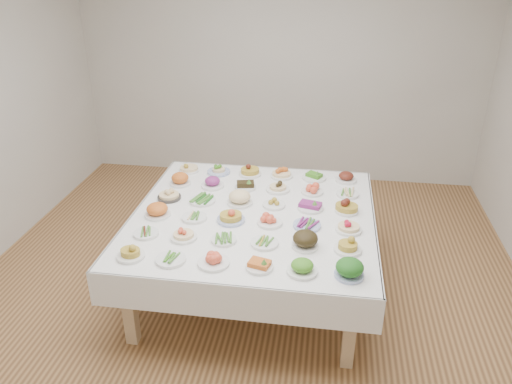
# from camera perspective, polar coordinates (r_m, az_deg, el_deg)

# --- Properties ---
(room_envelope) EXTENTS (5.02, 5.02, 2.81)m
(room_envelope) POSITION_cam_1_polar(r_m,az_deg,el_deg) (3.80, -1.30, 12.17)
(room_envelope) COLOR #A57645
(room_envelope) RESTS_ON ground
(display_table) EXTENTS (2.01, 2.01, 0.75)m
(display_table) POSITION_cam_1_polar(r_m,az_deg,el_deg) (4.21, -0.31, -3.35)
(display_table) COLOR white
(display_table) RESTS_ON ground
(dish_0) EXTENTS (0.20, 0.20, 0.11)m
(dish_0) POSITION_cam_1_polar(r_m,az_deg,el_deg) (3.69, -14.17, -6.63)
(dish_0) COLOR white
(dish_0) RESTS_ON display_table
(dish_1) EXTENTS (0.21, 0.21, 0.05)m
(dish_1) POSITION_cam_1_polar(r_m,az_deg,el_deg) (3.61, -9.72, -7.53)
(dish_1) COLOR white
(dish_1) RESTS_ON display_table
(dish_2) EXTENTS (0.22, 0.22, 0.09)m
(dish_2) POSITION_cam_1_polar(r_m,az_deg,el_deg) (3.53, -4.88, -7.70)
(dish_2) COLOR white
(dish_2) RESTS_ON display_table
(dish_3) EXTENTS (0.19, 0.19, 0.09)m
(dish_3) POSITION_cam_1_polar(r_m,az_deg,el_deg) (3.48, 0.40, -8.22)
(dish_3) COLOR white
(dish_3) RESTS_ON display_table
(dish_4) EXTENTS (0.21, 0.21, 0.11)m
(dish_4) POSITION_cam_1_polar(r_m,az_deg,el_deg) (3.44, 5.31, -8.46)
(dish_4) COLOR white
(dish_4) RESTS_ON display_table
(dish_5) EXTENTS (0.22, 0.22, 0.13)m
(dish_5) POSITION_cam_1_polar(r_m,az_deg,el_deg) (3.44, 10.65, -8.59)
(dish_5) COLOR #4C66B2
(dish_5) RESTS_ON display_table
(dish_6) EXTENTS (0.19, 0.19, 0.04)m
(dish_6) POSITION_cam_1_polar(r_m,az_deg,el_deg) (3.96, -12.45, -4.60)
(dish_6) COLOR white
(dish_6) RESTS_ON display_table
(dish_7) EXTENTS (0.20, 0.20, 0.11)m
(dish_7) POSITION_cam_1_polar(r_m,az_deg,el_deg) (3.84, -8.29, -4.65)
(dish_7) COLOR white
(dish_7) RESTS_ON display_table
(dish_8) EXTENTS (0.19, 0.19, 0.05)m
(dish_8) POSITION_cam_1_polar(r_m,az_deg,el_deg) (3.79, -3.71, -5.39)
(dish_8) COLOR white
(dish_8) RESTS_ON display_table
(dish_9) EXTENTS (0.21, 0.21, 0.05)m
(dish_9) POSITION_cam_1_polar(r_m,az_deg,el_deg) (3.75, 0.97, -5.78)
(dish_9) COLOR white
(dish_9) RESTS_ON display_table
(dish_10) EXTENTS (0.21, 0.21, 0.12)m
(dish_10) POSITION_cam_1_polar(r_m,az_deg,el_deg) (3.71, 5.65, -5.53)
(dish_10) COLOR white
(dish_10) RESTS_ON display_table
(dish_11) EXTENTS (0.20, 0.20, 0.12)m
(dish_11) POSITION_cam_1_polar(r_m,az_deg,el_deg) (3.71, 10.46, -5.93)
(dish_11) COLOR white
(dish_11) RESTS_ON display_table
(dish_12) EXTENTS (0.22, 0.22, 0.13)m
(dish_12) POSITION_cam_1_polar(r_m,az_deg,el_deg) (4.19, -11.23, -1.93)
(dish_12) COLOR white
(dish_12) RESTS_ON display_table
(dish_13) EXTENTS (0.20, 0.20, 0.05)m
(dish_13) POSITION_cam_1_polar(r_m,az_deg,el_deg) (4.12, -7.07, -2.85)
(dish_13) COLOR white
(dish_13) RESTS_ON display_table
(dish_14) EXTENTS (0.24, 0.23, 0.14)m
(dish_14) POSITION_cam_1_polar(r_m,az_deg,el_deg) (4.03, -2.91, -2.49)
(dish_14) COLOR #4C66B2
(dish_14) RESTS_ON display_table
(dish_15) EXTENTS (0.20, 0.20, 0.08)m
(dish_15) POSITION_cam_1_polar(r_m,az_deg,el_deg) (4.01, 1.58, -3.27)
(dish_15) COLOR white
(dish_15) RESTS_ON display_table
(dish_16) EXTENTS (0.22, 0.22, 0.05)m
(dish_16) POSITION_cam_1_polar(r_m,az_deg,el_deg) (3.99, 5.84, -3.69)
(dish_16) COLOR #4C66B2
(dish_16) RESTS_ON display_table
(dish_17) EXTENTS (0.20, 0.20, 0.11)m
(dish_17) POSITION_cam_1_polar(r_m,az_deg,el_deg) (3.97, 10.57, -3.72)
(dish_17) COLOR white
(dish_17) RESTS_ON display_table
(dish_18) EXTENTS (0.20, 0.20, 0.12)m
(dish_18) POSITION_cam_1_polar(r_m,az_deg,el_deg) (4.46, -9.93, -0.08)
(dish_18) COLOR #2F2C2A
(dish_18) RESTS_ON display_table
(dish_19) EXTENTS (0.25, 0.22, 0.06)m
(dish_19) POSITION_cam_1_polar(r_m,az_deg,el_deg) (4.38, -6.14, -0.82)
(dish_19) COLOR white
(dish_19) RESTS_ON display_table
(dish_20) EXTENTS (0.23, 0.23, 0.14)m
(dish_20) POSITION_cam_1_polar(r_m,az_deg,el_deg) (4.30, -1.88, -0.55)
(dish_20) COLOR white
(dish_20) RESTS_ON display_table
(dish_21) EXTENTS (0.19, 0.19, 0.08)m
(dish_21) POSITION_cam_1_polar(r_m,az_deg,el_deg) (4.28, 2.06, -1.26)
(dish_21) COLOR white
(dish_21) RESTS_ON display_table
(dish_22) EXTENTS (0.22, 0.22, 0.10)m
(dish_22) POSITION_cam_1_polar(r_m,az_deg,el_deg) (4.25, 6.22, -1.43)
(dish_22) COLOR white
(dish_22) RESTS_ON display_table
(dish_23) EXTENTS (0.21, 0.20, 0.13)m
(dish_23) POSITION_cam_1_polar(r_m,az_deg,el_deg) (4.24, 10.34, -1.52)
(dish_23) COLOR white
(dish_23) RESTS_ON display_table
(dish_24) EXTENTS (0.19, 0.19, 0.12)m
(dish_24) POSITION_cam_1_polar(r_m,az_deg,el_deg) (4.71, -8.67, 1.48)
(dish_24) COLOR white
(dish_24) RESTS_ON display_table
(dish_25) EXTENTS (0.21, 0.21, 0.12)m
(dish_25) POSITION_cam_1_polar(r_m,az_deg,el_deg) (4.63, -5.00, 1.19)
(dish_25) COLOR white
(dish_25) RESTS_ON display_table
(dish_26) EXTENTS (0.19, 0.19, 0.09)m
(dish_26) POSITION_cam_1_polar(r_m,az_deg,el_deg) (4.59, -1.21, 0.84)
(dish_26) COLOR white
(dish_26) RESTS_ON display_table
(dish_27) EXTENTS (0.21, 0.21, 0.12)m
(dish_27) POSITION_cam_1_polar(r_m,az_deg,el_deg) (4.55, 2.51, 0.79)
(dish_27) COLOR white
(dish_27) RESTS_ON display_table
(dish_28) EXTENTS (0.20, 0.20, 0.09)m
(dish_28) POSITION_cam_1_polar(r_m,az_deg,el_deg) (4.53, 6.44, 0.30)
(dish_28) COLOR white
(dish_28) RESTS_ON display_table
(dish_29) EXTENTS (0.20, 0.20, 0.05)m
(dish_29) POSITION_cam_1_polar(r_m,az_deg,el_deg) (4.54, 10.42, -0.15)
(dish_29) COLOR white
(dish_29) RESTS_ON display_table
(dish_30) EXTENTS (0.19, 0.19, 0.12)m
(dish_30) POSITION_cam_1_polar(r_m,az_deg,el_deg) (4.98, -7.68, 2.94)
(dish_30) COLOR white
(dish_30) RESTS_ON display_table
(dish_31) EXTENTS (0.22, 0.22, 0.11)m
(dish_31) POSITION_cam_1_polar(r_m,az_deg,el_deg) (4.92, -4.29, 2.70)
(dish_31) COLOR #4C66B2
(dish_31) RESTS_ON display_table
(dish_32) EXTENTS (0.22, 0.21, 0.13)m
(dish_32) POSITION_cam_1_polar(r_m,az_deg,el_deg) (4.86, -0.69, 2.65)
(dish_32) COLOR white
(dish_32) RESTS_ON display_table
(dish_33) EXTENTS (0.21, 0.21, 0.13)m
(dish_33) POSITION_cam_1_polar(r_m,az_deg,el_deg) (4.82, 2.94, 2.38)
(dish_33) COLOR white
(dish_33) RESTS_ON display_table
(dish_34) EXTENTS (0.22, 0.22, 0.09)m
(dish_34) POSITION_cam_1_polar(r_m,az_deg,el_deg) (4.82, 6.66, 1.85)
(dish_34) COLOR white
(dish_34) RESTS_ON display_table
(dish_35) EXTENTS (0.20, 0.20, 0.10)m
(dish_35) POSITION_cam_1_polar(r_m,az_deg,el_deg) (4.81, 10.26, 1.73)
(dish_35) COLOR white
(dish_35) RESTS_ON display_table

